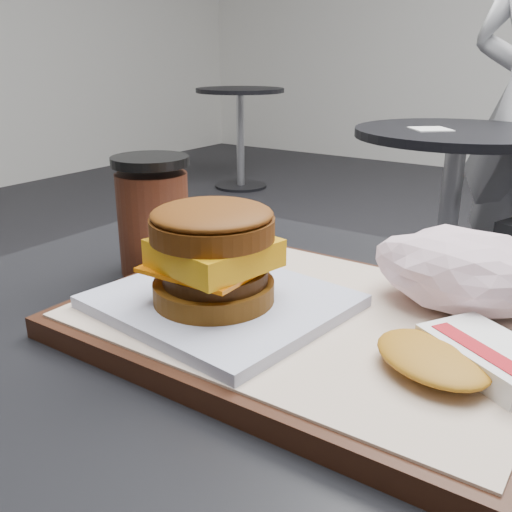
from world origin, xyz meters
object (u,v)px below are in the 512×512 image
object	(u,v)px
serving_tray	(310,322)
breakfast_sandwich	(216,266)
neighbor_table	(452,187)
crumpled_wrapper	(463,269)
coffee_cup	(153,218)
hash_brown	(464,357)

from	to	relation	value
serving_tray	breakfast_sandwich	bearing A→B (deg)	-148.29
serving_tray	neighbor_table	size ratio (longest dim) A/B	0.51
crumpled_wrapper	breakfast_sandwich	bearing A→B (deg)	-142.57
coffee_cup	hash_brown	bearing A→B (deg)	-9.64
breakfast_sandwich	coffee_cup	world-z (taller)	coffee_cup
neighbor_table	coffee_cup	bearing A→B (deg)	-85.33
hash_brown	serving_tray	bearing A→B (deg)	169.89
coffee_cup	neighbor_table	distance (m)	1.63
hash_brown	crumpled_wrapper	xyz separation A→B (m)	(-0.03, 0.11, 0.02)
coffee_cup	neighbor_table	bearing A→B (deg)	94.67
hash_brown	neighbor_table	xyz separation A→B (m)	(-0.47, 1.66, -0.25)
coffee_cup	neighbor_table	size ratio (longest dim) A/B	0.17
hash_brown	neighbor_table	size ratio (longest dim) A/B	0.18
breakfast_sandwich	neighbor_table	size ratio (longest dim) A/B	0.28
breakfast_sandwich	coffee_cup	bearing A→B (deg)	152.15
serving_tray	coffee_cup	world-z (taller)	coffee_cup
coffee_cup	neighbor_table	world-z (taller)	coffee_cup
hash_brown	coffee_cup	world-z (taller)	coffee_cup
serving_tray	hash_brown	bearing A→B (deg)	-10.11
serving_tray	neighbor_table	distance (m)	1.69
crumpled_wrapper	coffee_cup	distance (m)	0.31
breakfast_sandwich	neighbor_table	distance (m)	1.72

